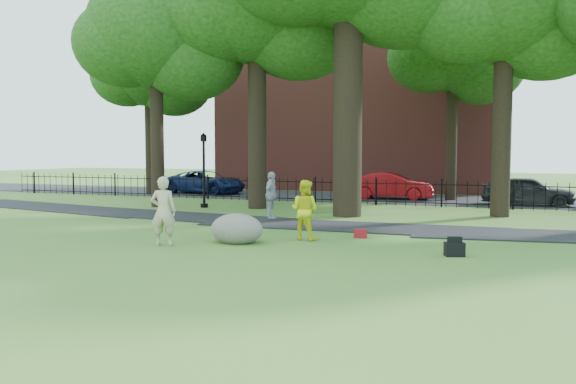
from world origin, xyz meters
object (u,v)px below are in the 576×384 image
at_px(boulder, 237,227).
at_px(lamppost, 204,171).
at_px(woman, 163,211).
at_px(red_sedan, 392,186).
at_px(man, 305,210).

bearing_deg(boulder, lamppost, 125.05).
relative_size(woman, red_sedan, 0.43).
relative_size(woman, boulder, 1.24).
xyz_separation_m(man, boulder, (-1.54, -1.15, -0.41)).
xyz_separation_m(man, lamppost, (-7.37, 7.16, 0.80)).
xyz_separation_m(man, red_sedan, (-0.44, 14.69, -0.14)).
bearing_deg(red_sedan, man, 178.41).
distance_m(man, red_sedan, 14.70).
height_order(boulder, lamppost, lamppost).
distance_m(woman, man, 3.87).
relative_size(man, red_sedan, 0.40).
bearing_deg(lamppost, red_sedan, 41.87).
xyz_separation_m(lamppost, red_sedan, (6.93, 7.54, -0.94)).
xyz_separation_m(boulder, lamppost, (-5.83, 8.31, 1.21)).
height_order(woman, man, woman).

